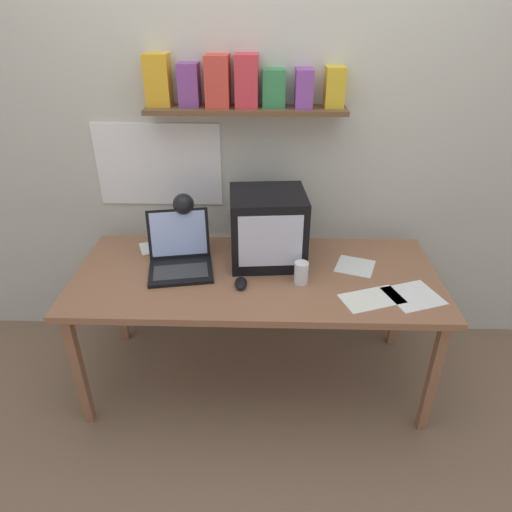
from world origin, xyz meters
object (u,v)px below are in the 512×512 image
corner_desk (256,282)px  open_notebook (355,266)px  crt_monitor (268,227)px  desk_lamp (185,211)px  printed_handout (161,246)px  loose_paper_near_laptop (413,296)px  laptop (180,254)px  loose_paper_near_monitor (372,299)px  computer_mouse (241,283)px  juice_glass (301,274)px

corner_desk → open_notebook: open_notebook is taller
crt_monitor → desk_lamp: (-0.43, 0.07, 0.06)m
corner_desk → printed_handout: bearing=153.2°
open_notebook → loose_paper_near_laptop: 0.35m
laptop → loose_paper_near_monitor: bearing=-26.8°
computer_mouse → loose_paper_near_laptop: computer_mouse is taller
laptop → juice_glass: 0.63m
laptop → loose_paper_near_monitor: size_ratio=1.18×
crt_monitor → open_notebook: (0.46, -0.07, -0.18)m
printed_handout → loose_paper_near_laptop: (1.28, -0.46, 0.00)m
corner_desk → laptop: laptop is taller
corner_desk → laptop: (-0.39, 0.06, 0.12)m
laptop → loose_paper_near_laptop: (1.13, -0.25, -0.07)m
computer_mouse → juice_glass: bearing=7.7°
juice_glass → computer_mouse: size_ratio=1.04×
desk_lamp → loose_paper_near_monitor: size_ratio=1.08×
corner_desk → computer_mouse: 0.15m
corner_desk → loose_paper_near_monitor: loose_paper_near_monitor is taller
juice_glass → loose_paper_near_laptop: size_ratio=0.39×
corner_desk → loose_paper_near_monitor: bearing=-21.6°
juice_glass → printed_handout: (-0.76, 0.35, -0.05)m
open_notebook → loose_paper_near_monitor: (0.03, -0.30, 0.00)m
loose_paper_near_monitor → open_notebook: bearing=95.8°
printed_handout → crt_monitor: bearing=-11.7°
juice_glass → loose_paper_near_monitor: juice_glass is taller
laptop → computer_mouse: (0.32, -0.18, -0.05)m
computer_mouse → open_notebook: bearing=19.0°
corner_desk → laptop: bearing=171.0°
printed_handout → desk_lamp: bearing=-19.7°
juice_glass → open_notebook: (0.29, 0.16, -0.05)m
printed_handout → open_notebook: (1.05, -0.19, 0.00)m
desk_lamp → computer_mouse: 0.51m
computer_mouse → open_notebook: (0.58, 0.20, -0.01)m
corner_desk → printed_handout: (-0.54, 0.27, 0.05)m
laptop → open_notebook: laptop is taller
desk_lamp → corner_desk: bearing=-18.8°
juice_glass → computer_mouse: 0.30m
open_notebook → loose_paper_near_monitor: same height
desk_lamp → juice_glass: (0.60, -0.30, -0.19)m
laptop → desk_lamp: size_ratio=1.09×
desk_lamp → loose_paper_near_laptop: desk_lamp is taller
juice_glass → open_notebook: size_ratio=0.47×
open_notebook → loose_paper_near_monitor: 0.30m
juice_glass → loose_paper_near_monitor: size_ratio=0.35×
laptop → loose_paper_near_laptop: bearing=-22.7°
desk_lamp → computer_mouse: size_ratio=3.22×
crt_monitor → laptop: bearing=-173.9°
laptop → desk_lamp: 0.23m
crt_monitor → computer_mouse: (-0.13, -0.27, -0.17)m
crt_monitor → desk_lamp: bearing=166.4°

